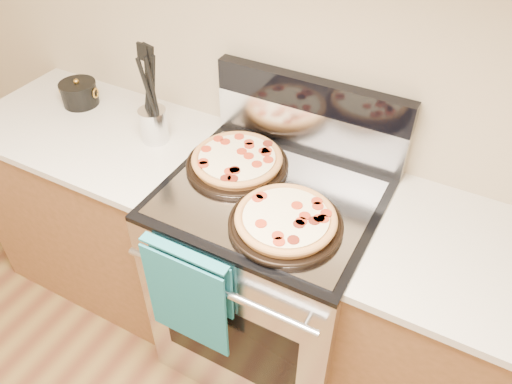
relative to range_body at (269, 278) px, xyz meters
The scene contains 16 objects.
wall_back 0.97m from the range_body, 90.00° to the left, with size 4.00×4.00×0.00m, color tan.
range_body is the anchor object (origin of this frame).
oven_window 0.34m from the range_body, 90.00° to the right, with size 0.56×0.01×0.40m, color black.
cooktop 0.46m from the range_body, ahead, with size 0.76×0.68×0.02m, color black.
backsplash_lower 0.64m from the range_body, 90.00° to the left, with size 0.76×0.06×0.18m, color silver.
backsplash_upper 0.77m from the range_body, 90.00° to the left, with size 0.76×0.06×0.12m, color black.
oven_handle 0.51m from the range_body, 90.00° to the right, with size 0.03×0.03×0.70m, color silver.
dish_towel 0.47m from the range_body, 107.74° to the right, with size 0.32×0.05×0.42m, color #166672, non-canonical shape.
foil_sheet 0.47m from the range_body, 90.00° to the right, with size 0.70×0.55×0.01m, color gray.
cabinet_left 0.88m from the range_body, behind, with size 1.00×0.62×0.88m, color brown.
countertop_left 0.99m from the range_body, behind, with size 1.02×0.64×0.03m, color beige.
cabinet_right 0.88m from the range_body, ahead, with size 1.00×0.62×0.88m, color brown.
pepperoni_pizza_back 0.54m from the range_body, 158.75° to the left, with size 0.38×0.38×0.05m, color #A86B33, non-canonical shape.
pepperoni_pizza_front 0.53m from the range_body, 48.06° to the right, with size 0.37×0.37×0.05m, color #A86B33, non-canonical shape.
utensil_crock 0.78m from the range_body, behind, with size 0.11×0.11×0.14m, color silver.
saucepan 1.16m from the range_body, behind, with size 0.16×0.16×0.09m, color black.
Camera 1 is at (0.58, 0.46, 2.08)m, focal length 35.00 mm.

